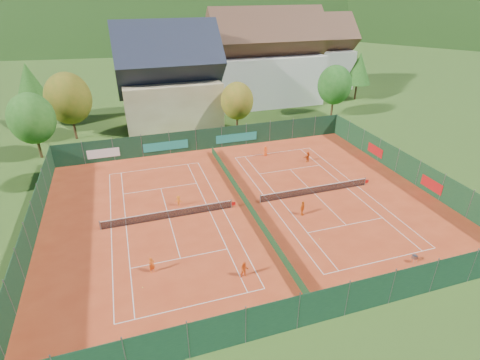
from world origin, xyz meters
name	(u,v)px	position (x,y,z in m)	size (l,w,h in m)	color
ground	(246,206)	(0.00, 0.00, -0.02)	(600.00, 600.00, 0.00)	#2E4F18
clay_pad	(246,205)	(0.00, 0.00, 0.01)	(40.00, 32.00, 0.01)	#BA3B1B
court_markings_left	(169,218)	(-8.00, 0.00, 0.01)	(11.03, 23.83, 0.00)	white
court_markings_right	(314,194)	(8.00, 0.00, 0.01)	(11.03, 23.83, 0.00)	white
tennis_net_left	(170,214)	(-7.85, 0.00, 0.51)	(13.30, 0.10, 1.02)	#59595B
tennis_net_right	(316,189)	(8.15, 0.00, 0.51)	(13.30, 0.10, 1.02)	#59595B
court_divider	(246,201)	(0.00, 0.00, 0.50)	(0.03, 28.80, 1.00)	#14381A
fence_north	(206,139)	(-0.46, 15.99, 1.47)	(40.00, 0.10, 3.00)	#12331F
fence_south	(323,306)	(0.00, -16.00, 1.50)	(40.00, 0.04, 3.00)	#153923
fence_west	(31,227)	(-20.00, 0.00, 1.50)	(0.04, 32.00, 3.00)	#143920
fence_east	(407,167)	(20.00, 0.05, 1.48)	(0.09, 32.00, 3.00)	#14391D
chalet	(169,81)	(-3.00, 30.00, 6.62)	(16.20, 12.00, 16.00)	beige
hotel_block_a	(265,63)	(16.00, 36.00, 7.38)	(21.60, 11.00, 17.25)	silver
hotel_block_b	(312,56)	(30.00, 44.00, 6.62)	(17.28, 10.00, 15.50)	silver
tree_west_front	(32,119)	(-22.00, 20.00, 5.39)	(5.72, 5.72, 8.69)	#49331A
tree_west_mid	(68,99)	(-18.00, 26.00, 6.07)	(6.44, 6.44, 9.78)	#4A2C1A
tree_west_back	(30,84)	(-24.00, 34.00, 6.74)	(5.60, 5.60, 10.00)	#4D321B
tree_center	(237,101)	(6.00, 22.00, 4.72)	(5.01, 5.01, 7.60)	#472C19
tree_east_front	(335,85)	(24.00, 24.00, 5.39)	(5.72, 5.72, 8.69)	#432B17
tree_east_mid	(359,68)	(34.00, 32.00, 6.06)	(5.04, 5.04, 9.00)	#462C19
tree_east_back	(303,60)	(26.00, 40.00, 6.74)	(7.15, 7.15, 10.86)	#472F19
mountain_backdrop	(177,81)	(28.54, 233.48, -39.64)	(820.00, 530.00, 242.00)	black
ball_hopper	(415,257)	(10.35, -12.85, 0.56)	(0.34, 0.34, 0.80)	slate
loose_ball_0	(143,287)	(-11.33, -8.92, 0.03)	(0.07, 0.07, 0.07)	#CCD833
loose_ball_1	(319,239)	(4.45, -7.64, 0.03)	(0.07, 0.07, 0.07)	#CCD833
loose_ball_2	(239,197)	(-0.12, 1.90, 0.03)	(0.07, 0.07, 0.07)	#CCD833
player_left_near	(152,265)	(-10.40, -7.38, 0.71)	(0.52, 0.34, 1.43)	#E55714
player_left_mid	(245,270)	(-3.57, -10.18, 0.72)	(0.70, 0.54, 1.43)	#E34D14
player_left_far	(179,201)	(-6.68, 2.06, 0.60)	(0.77, 0.44, 1.20)	orange
player_right_near	(302,208)	(4.77, -3.45, 0.78)	(0.92, 0.38, 1.56)	#DF5E13
player_right_far_a	(265,151)	(6.62, 11.36, 0.67)	(0.65, 0.42, 1.33)	#FC5116
player_right_far_b	(308,157)	(11.09, 7.82, 0.72)	(1.33, 0.42, 1.43)	#DF5113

